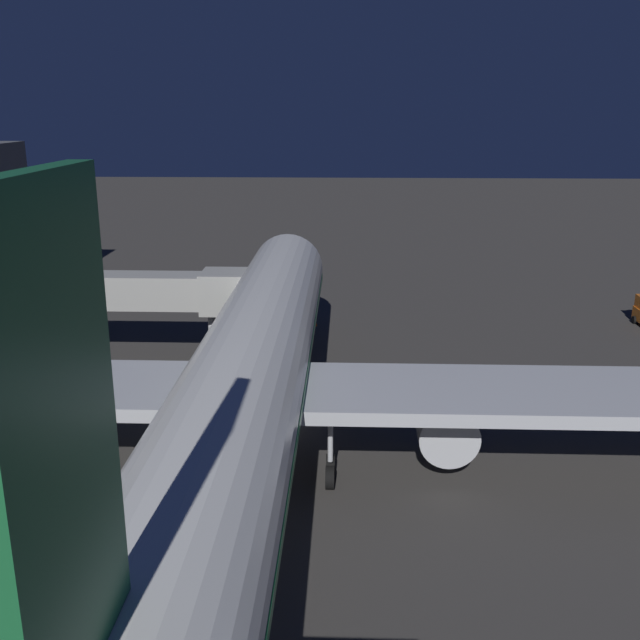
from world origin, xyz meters
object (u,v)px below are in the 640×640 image
at_px(traffic_cone_nose_port, 315,323).
at_px(traffic_cone_nose_starboard, 266,322).
at_px(airliner_at_gate, 246,384).
at_px(jet_bridge, 146,291).

xyz_separation_m(traffic_cone_nose_port, traffic_cone_nose_starboard, (4.40, 0.00, 0.00)).
height_order(airliner_at_gate, jet_bridge, airliner_at_gate).
bearing_deg(airliner_at_gate, traffic_cone_nose_port, -94.47).
height_order(airliner_at_gate, traffic_cone_nose_port, airliner_at_gate).
height_order(traffic_cone_nose_port, traffic_cone_nose_starboard, same).
distance_m(airliner_at_gate, traffic_cone_nose_starboard, 28.73).
xyz_separation_m(jet_bridge, traffic_cone_nose_starboard, (-7.68, -10.14, -5.34)).
distance_m(jet_bridge, traffic_cone_nose_port, 16.65).
bearing_deg(jet_bridge, airliner_at_gate, 118.73).
xyz_separation_m(airliner_at_gate, traffic_cone_nose_starboard, (2.20, -28.17, -5.21)).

